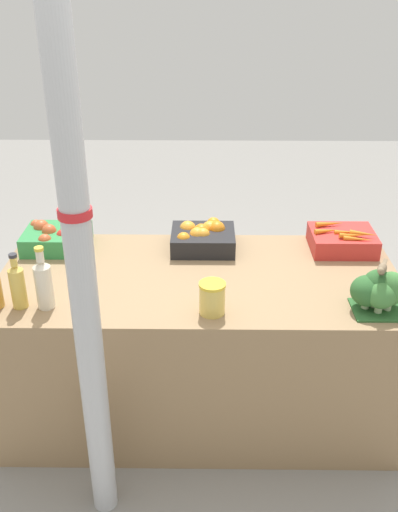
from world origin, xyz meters
TOP-DOWN VIEW (x-y plane):
  - ground_plane at (0.00, 0.00)m, footprint 10.00×10.00m
  - market_table at (0.00, 0.00)m, footprint 1.87×0.88m
  - support_pole at (-0.39, -0.63)m, footprint 0.11×0.11m
  - apple_crate at (-0.73, 0.28)m, footprint 0.32×0.27m
  - orange_crate at (0.02, 0.29)m, footprint 0.32×0.27m
  - carrot_crate at (0.72, 0.28)m, footprint 0.32×0.27m
  - broccoli_pile at (0.75, -0.29)m, footprint 0.24×0.18m
  - juice_bottle_golden at (-0.75, -0.28)m, footprint 0.06×0.06m
  - juice_bottle_cloudy at (-0.64, -0.28)m, footprint 0.07×0.07m
  - pickle_jar at (0.06, -0.32)m, footprint 0.11×0.11m
  - sparrow_bird at (0.73, -0.31)m, footprint 0.07×0.13m

SIDE VIEW (x-z plane):
  - ground_plane at x=0.00m, z-range 0.00..0.00m
  - market_table at x=0.00m, z-range 0.00..0.77m
  - carrot_crate at x=0.72m, z-range 0.76..0.89m
  - apple_crate at x=-0.73m, z-range 0.76..0.90m
  - orange_crate at x=0.02m, z-range 0.77..0.90m
  - pickle_jar at x=0.06m, z-range 0.77..0.91m
  - broccoli_pile at x=0.75m, z-range 0.77..0.96m
  - juice_bottle_golden at x=-0.75m, z-range 0.75..1.00m
  - juice_bottle_cloudy at x=-0.64m, z-range 0.75..1.03m
  - sparrow_bird at x=0.73m, z-range 0.96..1.01m
  - support_pole at x=-0.39m, z-range 0.00..2.61m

